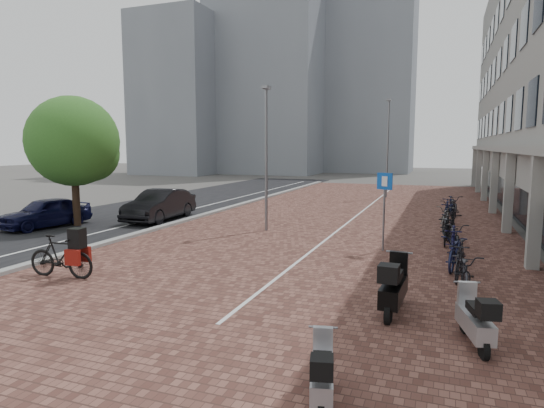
{
  "coord_description": "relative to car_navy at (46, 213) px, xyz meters",
  "views": [
    {
      "loc": [
        6.3,
        -10.88,
        3.56
      ],
      "look_at": [
        0.0,
        6.0,
        1.3
      ],
      "focal_mm": 30.49,
      "sensor_mm": 36.0,
      "label": 1
    }
  ],
  "objects": [
    {
      "name": "ground",
      "position": [
        10.04,
        -4.43,
        -0.67
      ],
      "size": [
        140.0,
        140.0,
        0.0
      ],
      "primitive_type": "plane",
      "color": "#474442",
      "rests_on": "ground"
    },
    {
      "name": "plaza_brick",
      "position": [
        12.04,
        7.57,
        -0.66
      ],
      "size": [
        14.5,
        42.0,
        0.04
      ],
      "primitive_type": "cube",
      "color": "brown",
      "rests_on": "ground"
    },
    {
      "name": "street_asphalt",
      "position": [
        1.04,
        7.57,
        -0.66
      ],
      "size": [
        8.0,
        50.0,
        0.03
      ],
      "primitive_type": "cube",
      "color": "black",
      "rests_on": "ground"
    },
    {
      "name": "curb",
      "position": [
        4.94,
        7.57,
        -0.6
      ],
      "size": [
        0.35,
        42.0,
        0.14
      ],
      "primitive_type": "cube",
      "color": "gray",
      "rests_on": "ground"
    },
    {
      "name": "lane_line",
      "position": [
        3.04,
        7.57,
        -0.64
      ],
      "size": [
        0.12,
        44.0,
        0.0
      ],
      "primitive_type": "cube",
      "color": "white",
      "rests_on": "street_asphalt"
    },
    {
      "name": "parking_line",
      "position": [
        12.24,
        7.57,
        -0.63
      ],
      "size": [
        0.1,
        30.0,
        0.0
      ],
      "primitive_type": "cube",
      "color": "white",
      "rests_on": "plaza_brick"
    },
    {
      "name": "bg_towers",
      "position": [
        -4.3,
        44.51,
        13.3
      ],
      "size": [
        33.0,
        23.0,
        32.0
      ],
      "color": "gray",
      "rests_on": "ground"
    },
    {
      "name": "car_navy",
      "position": [
        0.0,
        0.0,
        0.0
      ],
      "size": [
        2.32,
        4.14,
        1.33
      ],
      "primitive_type": "imported",
      "rotation": [
        0.0,
        0.0,
        -0.2
      ],
      "color": "black",
      "rests_on": "ground"
    },
    {
      "name": "car_dark",
      "position": [
        3.54,
        3.49,
        0.08
      ],
      "size": [
        1.79,
        4.59,
        1.49
      ],
      "primitive_type": "imported",
      "rotation": [
        0.0,
        0.0,
        0.05
      ],
      "color": "black",
      "rests_on": "ground"
    },
    {
      "name": "hero_bike",
      "position": [
        6.72,
        -5.88,
        -0.05
      ],
      "size": [
        2.02,
        0.74,
        1.4
      ],
      "rotation": [
        0.0,
        0.0,
        1.66
      ],
      "color": "black",
      "rests_on": "ground"
    },
    {
      "name": "scooter_front",
      "position": [
        16.97,
        -6.68,
        -0.14
      ],
      "size": [
        0.83,
        1.61,
        1.06
      ],
      "primitive_type": null,
      "rotation": [
        0.0,
        0.0,
        0.24
      ],
      "color": "#B5B6BB",
      "rests_on": "ground"
    },
    {
      "name": "scooter_mid",
      "position": [
        15.45,
        -5.54,
        -0.04
      ],
      "size": [
        0.66,
        1.86,
        1.26
      ],
      "primitive_type": null,
      "rotation": [
        0.0,
        0.0,
        -0.05
      ],
      "color": "black",
      "rests_on": "ground"
    },
    {
      "name": "scooter_back",
      "position": [
        14.88,
        -9.43,
        -0.19
      ],
      "size": [
        0.73,
        1.44,
        0.94
      ],
      "primitive_type": null,
      "rotation": [
        0.0,
        0.0,
        0.23
      ],
      "color": "silver",
      "rests_on": "ground"
    },
    {
      "name": "parking_sign",
      "position": [
        14.49,
        0.44,
        1.16
      ],
      "size": [
        0.53,
        0.25,
        2.68
      ],
      "rotation": [
        0.0,
        0.0,
        -0.4
      ],
      "color": "slate",
      "rests_on": "ground"
    },
    {
      "name": "lamp_near",
      "position": [
        9.4,
        2.61,
        2.3
      ],
      "size": [
        0.12,
        0.12,
        5.94
      ],
      "primitive_type": "cylinder",
      "color": "gray",
      "rests_on": "ground"
    },
    {
      "name": "lamp_far",
      "position": [
        12.62,
        17.41,
        2.68
      ],
      "size": [
        0.12,
        0.12,
        6.69
      ],
      "primitive_type": "cylinder",
      "color": "slate",
      "rests_on": "ground"
    },
    {
      "name": "street_tree",
      "position": [
        1.07,
        0.92,
        2.99
      ],
      "size": [
        3.96,
        3.96,
        5.76
      ],
      "color": "#382619",
      "rests_on": "ground"
    },
    {
      "name": "bike_row",
      "position": [
        16.7,
        3.47,
        -0.15
      ],
      "size": [
        1.29,
        15.81,
        1.05
      ],
      "color": "#222228",
      "rests_on": "ground"
    }
  ]
}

